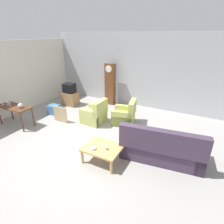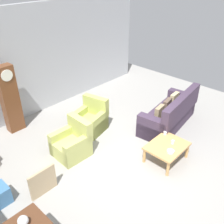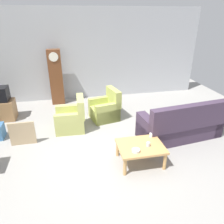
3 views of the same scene
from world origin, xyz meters
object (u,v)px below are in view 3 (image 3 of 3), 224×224
tv_stand_cabinet (3,110)px  cup_blue_rimmed (148,144)px  armchair_olive_near (72,119)px  couch_floral (181,125)px  grandfather_clock (56,77)px  bowl_white_stacked (136,150)px  armchair_olive_far (106,109)px  framed_picture_leaning (22,134)px  cup_white_porcelain (151,135)px  coffee_table_wood (141,148)px

tv_stand_cabinet → cup_blue_rimmed: (3.54, -2.88, 0.17)m
armchair_olive_near → tv_stand_cabinet: 2.26m
couch_floral → grandfather_clock: 4.43m
couch_floral → bowl_white_stacked: (-1.52, -0.96, 0.10)m
armchair_olive_near → cup_blue_rimmed: size_ratio=10.30×
armchair_olive_far → framed_picture_leaning: (-2.23, -1.00, -0.01)m
couch_floral → armchair_olive_near: couch_floral is taller
cup_white_porcelain → bowl_white_stacked: size_ratio=0.52×
armchair_olive_far → cup_blue_rimmed: size_ratio=10.44×
grandfather_clock → cup_white_porcelain: (2.14, -3.54, -0.48)m
armchair_olive_far → tv_stand_cabinet: armchair_olive_far is taller
armchair_olive_far → cup_blue_rimmed: bearing=-77.9°
couch_floral → framed_picture_leaning: couch_floral is taller
tv_stand_cabinet → cup_white_porcelain: 4.52m
couch_floral → cup_blue_rimmed: bearing=-145.8°
armchair_olive_near → couch_floral: bearing=-20.7°
couch_floral → coffee_table_wood: 1.54m
coffee_table_wood → bowl_white_stacked: size_ratio=5.82×
bowl_white_stacked → couch_floral: bearing=32.2°
armchair_olive_near → armchair_olive_far: same height
cup_blue_rimmed → bowl_white_stacked: 0.34m
cup_white_porcelain → cup_blue_rimmed: size_ratio=0.95×
coffee_table_wood → framed_picture_leaning: bearing=154.2°
tv_stand_cabinet → cup_white_porcelain: bearing=-34.3°
bowl_white_stacked → cup_white_porcelain: bearing=43.1°
armchair_olive_far → bowl_white_stacked: bearing=-85.7°
armchair_olive_far → coffee_table_wood: 2.28m
armchair_olive_near → coffee_table_wood: 2.27m
framed_picture_leaning → bowl_white_stacked: framed_picture_leaning is taller
armchair_olive_near → bowl_white_stacked: bearing=-58.5°
couch_floral → armchair_olive_far: couch_floral is taller
couch_floral → armchair_olive_near: (-2.73, 1.03, -0.05)m
cup_white_porcelain → armchair_olive_near: bearing=138.8°
tv_stand_cabinet → bowl_white_stacked: (3.23, -3.02, 0.16)m
framed_picture_leaning → bowl_white_stacked: bearing=-30.9°
tv_stand_cabinet → coffee_table_wood: bearing=-39.7°
armchair_olive_near → cup_white_porcelain: armchair_olive_near is taller
armchair_olive_near → cup_white_porcelain: (1.73, -1.51, 0.17)m
couch_floral → grandfather_clock: (-3.15, 3.07, 0.60)m
framed_picture_leaning → cup_white_porcelain: (2.92, -0.97, 0.17)m
grandfather_clock → tv_stand_cabinet: size_ratio=2.79×
tv_stand_cabinet → framed_picture_leaning: bearing=-62.7°
cup_white_porcelain → bowl_white_stacked: (-0.51, -0.48, -0.02)m
framed_picture_leaning → cup_white_porcelain: 3.09m
grandfather_clock → cup_blue_rimmed: grandfather_clock is taller
framed_picture_leaning → cup_blue_rimmed: framed_picture_leaning is taller
couch_floral → cup_blue_rimmed: size_ratio=24.53×
tv_stand_cabinet → cup_white_porcelain: size_ratio=8.00×
couch_floral → armchair_olive_far: bearing=138.7°
armchair_olive_near → framed_picture_leaning: (-1.20, -0.54, -0.01)m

